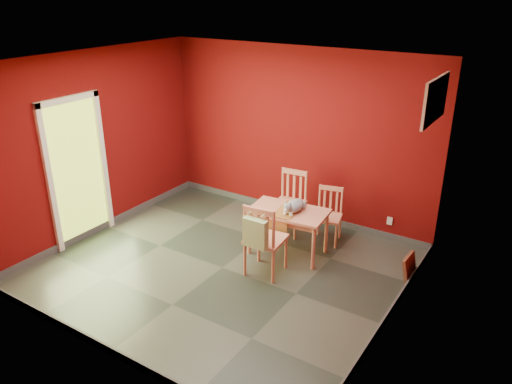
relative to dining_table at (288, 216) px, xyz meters
The scene contains 13 objects.
ground 1.14m from the dining_table, 123.06° to the right, with size 4.50×4.50×0.00m, color #2D342D.
room_shell 1.12m from the dining_table, 123.06° to the right, with size 4.50×4.50×4.50m.
doorway 3.07m from the dining_table, 156.13° to the right, with size 0.06×1.01×2.13m.
window 2.45m from the dining_table, ahead, with size 0.05×0.90×0.50m.
outlet_plate 1.60m from the dining_table, 47.59° to the left, with size 0.08×0.01×0.12m, color silver.
dining_table is the anchor object (origin of this frame).
table_runner 0.10m from the dining_table, 90.00° to the right, with size 0.34×0.61×0.30m.
chair_far_left 0.71m from the dining_table, 116.81° to the left, with size 0.48×0.48×0.95m.
chair_far_right 0.73m from the dining_table, 64.26° to the left, with size 0.46×0.46×0.82m.
chair_near 0.64m from the dining_table, 89.42° to the right, with size 0.52×0.52×1.01m.
tote_bag 0.88m from the dining_table, 88.52° to the right, with size 0.32×0.19×0.45m.
cat 0.21m from the dining_table, 15.99° to the left, with size 0.23×0.44×0.22m, color slate, non-canonical shape.
picture_frame 1.72m from the dining_table, ahead, with size 0.13×0.35×0.35m.
Camera 1 is at (3.50, -4.61, 3.54)m, focal length 35.00 mm.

